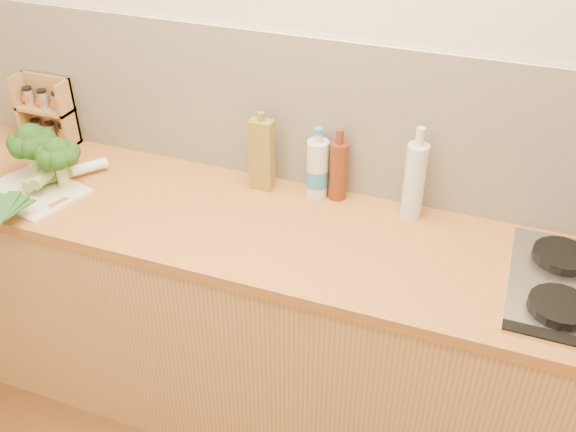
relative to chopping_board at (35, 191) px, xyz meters
name	(u,v)px	position (x,y,z in m)	size (l,w,h in m)	color
room_shell	(309,115)	(0.89, 0.40, 0.26)	(3.50, 3.50, 3.50)	beige
counter	(280,325)	(0.89, 0.11, -0.45)	(3.20, 0.62, 0.90)	tan
chopping_board	(35,191)	(0.00, 0.00, 0.00)	(0.34, 0.25, 0.01)	white
broccoli_left	(32,142)	(-0.05, 0.09, 0.14)	(0.17, 0.18, 0.20)	#A6C271
broccoli_right	(58,155)	(0.09, 0.06, 0.13)	(0.15, 0.16, 0.19)	#A6C271
leek_front	(29,183)	(-0.02, 0.00, 0.03)	(0.47, 0.61, 0.04)	white
leek_mid	(27,187)	(0.02, -0.05, 0.05)	(0.11, 0.68, 0.04)	white
leek_back	(33,187)	(0.06, -0.06, 0.06)	(0.14, 0.65, 0.04)	white
spice_rack	(49,114)	(-0.18, 0.35, 0.11)	(0.23, 0.09, 0.27)	#A76F47
oil_tin	(262,154)	(0.75, 0.31, 0.13)	(0.08, 0.05, 0.29)	olive
glass_bottle	(414,180)	(1.28, 0.32, 0.13)	(0.07, 0.07, 0.33)	silver
amber_bottle	(338,170)	(1.01, 0.35, 0.11)	(0.06, 0.06, 0.26)	#5F2A12
water_bottle	(317,170)	(0.94, 0.33, 0.09)	(0.08, 0.08, 0.24)	silver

